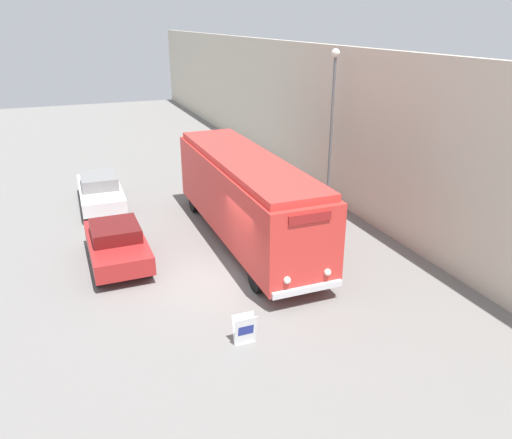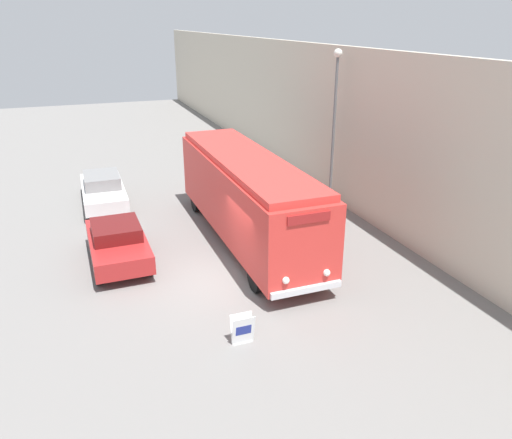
{
  "view_description": "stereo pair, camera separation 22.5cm",
  "coord_description": "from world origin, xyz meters",
  "px_view_note": "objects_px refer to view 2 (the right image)",
  "views": [
    {
      "loc": [
        -4.37,
        -14.08,
        8.09
      ],
      "look_at": [
        1.24,
        0.09,
        1.93
      ],
      "focal_mm": 35.0,
      "sensor_mm": 36.0,
      "label": 1
    },
    {
      "loc": [
        -4.16,
        -14.16,
        8.09
      ],
      "look_at": [
        1.24,
        0.09,
        1.93
      ],
      "focal_mm": 35.0,
      "sensor_mm": 36.0,
      "label": 2
    }
  ],
  "objects_px": {
    "sign_board": "(243,330)",
    "parked_car_mid": "(103,189)",
    "streetlamp": "(335,110)",
    "parked_car_near": "(118,243)",
    "vintage_bus": "(247,195)"
  },
  "relations": [
    {
      "from": "parked_car_near",
      "to": "vintage_bus",
      "type": "bearing_deg",
      "value": 1.38
    },
    {
      "from": "sign_board",
      "to": "parked_car_mid",
      "type": "distance_m",
      "value": 12.69
    },
    {
      "from": "streetlamp",
      "to": "parked_car_near",
      "type": "height_order",
      "value": "streetlamp"
    },
    {
      "from": "streetlamp",
      "to": "sign_board",
      "type": "bearing_deg",
      "value": -130.56
    },
    {
      "from": "vintage_bus",
      "to": "sign_board",
      "type": "distance_m",
      "value": 6.85
    },
    {
      "from": "vintage_bus",
      "to": "parked_car_near",
      "type": "distance_m",
      "value": 5.04
    },
    {
      "from": "streetlamp",
      "to": "parked_car_mid",
      "type": "height_order",
      "value": "streetlamp"
    },
    {
      "from": "vintage_bus",
      "to": "parked_car_mid",
      "type": "height_order",
      "value": "vintage_bus"
    },
    {
      "from": "vintage_bus",
      "to": "parked_car_mid",
      "type": "xyz_separation_m",
      "value": [
        -4.86,
        6.18,
        -1.15
      ]
    },
    {
      "from": "parked_car_near",
      "to": "sign_board",
      "type": "bearing_deg",
      "value": -67.87
    },
    {
      "from": "sign_board",
      "to": "streetlamp",
      "type": "height_order",
      "value": "streetlamp"
    },
    {
      "from": "sign_board",
      "to": "streetlamp",
      "type": "relative_size",
      "value": 0.12
    },
    {
      "from": "parked_car_mid",
      "to": "streetlamp",
      "type": "bearing_deg",
      "value": -21.94
    },
    {
      "from": "streetlamp",
      "to": "parked_car_mid",
      "type": "relative_size",
      "value": 1.46
    },
    {
      "from": "streetlamp",
      "to": "parked_car_near",
      "type": "xyz_separation_m",
      "value": [
        -9.71,
        -2.29,
        -3.71
      ]
    }
  ]
}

